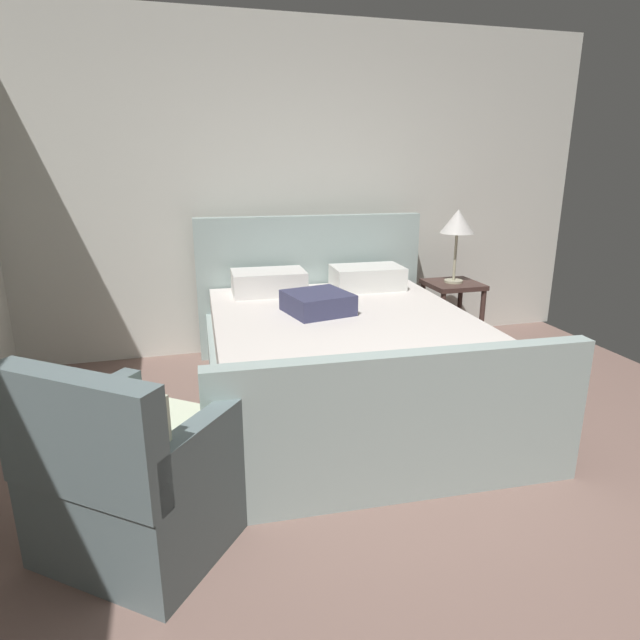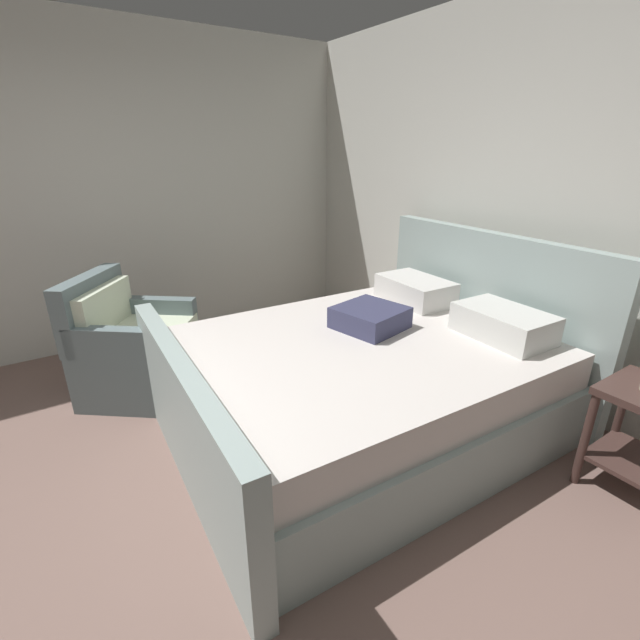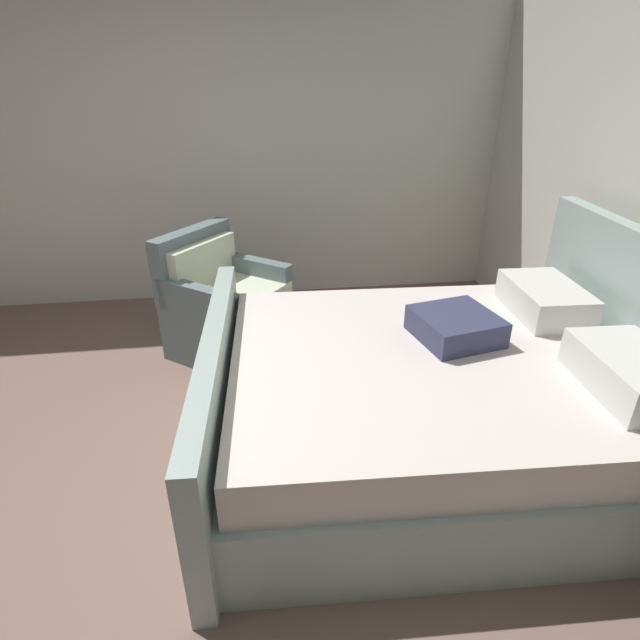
% 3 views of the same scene
% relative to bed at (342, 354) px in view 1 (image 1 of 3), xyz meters
% --- Properties ---
extents(ground_plane, '(4.94, 5.88, 0.02)m').
position_rel_bed_xyz_m(ground_plane, '(0.13, -1.69, -0.36)').
color(ground_plane, '#7E6258').
extents(wall_back, '(5.06, 0.12, 2.72)m').
position_rel_bed_xyz_m(wall_back, '(0.13, 1.32, 1.01)').
color(wall_back, silver).
rests_on(wall_back, ground).
extents(bed, '(2.01, 2.41, 1.18)m').
position_rel_bed_xyz_m(bed, '(0.00, 0.00, 0.00)').
color(bed, '#9EB2AE').
rests_on(bed, ground).
extents(nightstand_right, '(0.44, 0.44, 0.60)m').
position_rel_bed_xyz_m(nightstand_right, '(1.27, 0.80, 0.06)').
color(nightstand_right, '#462F2A').
rests_on(nightstand_right, ground).
extents(table_lamp_right, '(0.29, 0.29, 0.62)m').
position_rel_bed_xyz_m(table_lamp_right, '(1.27, 0.80, 0.76)').
color(table_lamp_right, '#B7B293').
rests_on(table_lamp_right, nightstand_right).
extents(armchair, '(1.02, 1.02, 0.90)m').
position_rel_bed_xyz_m(armchair, '(-1.29, -1.18, 0.00)').
color(armchair, slate).
rests_on(armchair, ground).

